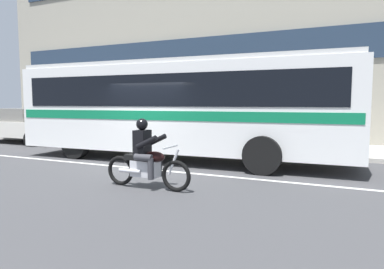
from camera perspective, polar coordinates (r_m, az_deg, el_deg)
name	(u,v)px	position (r m, az deg, el deg)	size (l,w,h in m)	color
ground_plane	(149,165)	(10.65, -7.24, -5.06)	(60.00, 60.00, 0.00)	#3D3D3F
sidewalk_curb	(209,144)	(15.17, 2.90, -1.63)	(28.00, 3.80, 0.15)	#B7B2A8
lane_center_stripe	(138,168)	(10.15, -9.02, -5.57)	(26.60, 0.14, 0.01)	silver
office_building_facade	(227,12)	(17.77, 5.87, 19.69)	(28.00, 0.89, 12.64)	gray
transit_bus	(180,104)	(11.29, -2.09, 5.18)	(11.09, 2.99, 3.22)	white
motorcycle_with_rider	(146,159)	(7.69, -7.60, -4.12)	(2.14, 0.64, 1.56)	black
parked_sedan_curbside	(22,125)	(18.23, -26.43, 1.44)	(4.64, 1.89, 1.64)	silver
fire_hydrant	(164,134)	(15.07, -4.76, 0.01)	(0.22, 0.30, 0.75)	#4C8C3F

